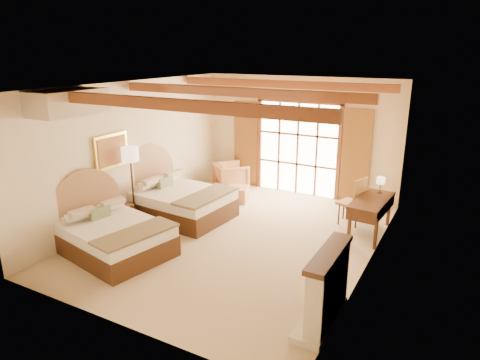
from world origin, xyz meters
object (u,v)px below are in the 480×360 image
Objects in this scene: bed_far at (176,198)px; desk at (370,215)px; armchair at (231,177)px; nightstand at (120,217)px; bed_near at (109,233)px.

bed_far is 1.51× the size of desk.
armchair is at bearing 90.19° from bed_far.
bed_far is 2.35m from armchair.
armchair is at bearing 85.10° from nightstand.
bed_near is 1.53× the size of desk.
bed_far reaches higher than armchair.
bed_near is 1.01× the size of bed_far.
bed_near is at bearing -85.22° from bed_far.
armchair is 0.56× the size of desk.
bed_near is 5.47m from desk.
bed_near is 4.56m from armchair.
bed_far is 4.07× the size of nightstand.
nightstand is 5.52m from desk.
nightstand is at bearing 135.99° from bed_near.
desk is at bearing -156.09° from armchair.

